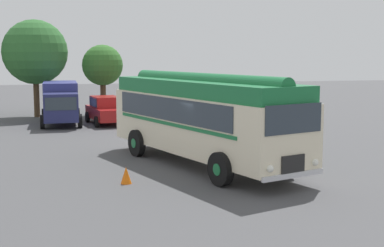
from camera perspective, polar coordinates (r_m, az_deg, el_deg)
The scene contains 9 objects.
ground_plane at distance 19.93m, azimuth 1.99°, elevation -4.70°, with size 120.00×120.00×0.00m, color #474749.
vintage_bus at distance 20.07m, azimuth 1.05°, elevation 0.87°, with size 5.48×10.35×3.49m.
car_near_left at distance 32.73m, azimuth -9.15°, elevation 1.43°, with size 2.42×4.41×1.66m.
car_mid_left at distance 33.27m, azimuth -4.34°, elevation 1.60°, with size 2.09×4.27×1.66m.
car_mid_right at distance 33.23m, azimuth 0.09°, elevation 1.61°, with size 2.09×4.27×1.66m.
box_van at distance 33.34m, azimuth -13.84°, elevation 2.31°, with size 2.33×5.77×2.50m.
tree_left_of_centre at distance 37.38m, azimuth -16.31°, elevation 7.29°, with size 4.30×4.30×6.50m.
tree_centre at distance 37.61m, azimuth -9.58°, elevation 6.05°, with size 2.81×2.81×4.86m.
traffic_cone at distance 17.53m, azimuth -7.05°, elevation -5.50°, with size 0.36×0.36×0.55m, color orange.
Camera 1 is at (-5.36, -18.74, 4.15)m, focal length 50.00 mm.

